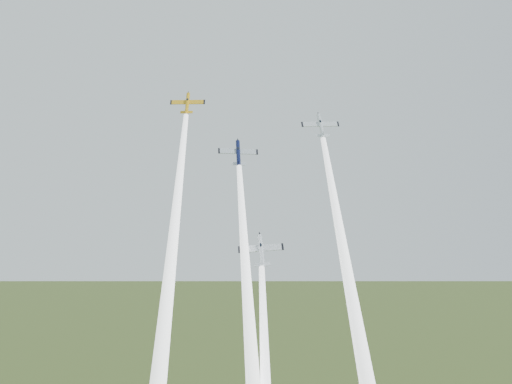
# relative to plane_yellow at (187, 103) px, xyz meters

# --- Properties ---
(plane_yellow) EXTENTS (7.00, 5.16, 6.13)m
(plane_yellow) POSITION_rel_plane_yellow_xyz_m (0.00, 0.00, 0.00)
(plane_yellow) COLOR gold
(smoke_trail_yellow) EXTENTS (6.12, 41.47, 58.09)m
(smoke_trail_yellow) POSITION_rel_plane_yellow_xyz_m (-1.69, -21.26, -30.87)
(smoke_trail_yellow) COLOR white
(plane_navy) EXTENTS (7.49, 5.46, 6.78)m
(plane_navy) POSITION_rel_plane_yellow_xyz_m (9.54, -5.48, -10.08)
(plane_navy) COLOR #0D143B
(smoke_trail_navy) EXTENTS (4.85, 39.49, 55.24)m
(smoke_trail_navy) POSITION_rel_plane_yellow_xyz_m (10.57, -25.80, -39.52)
(smoke_trail_navy) COLOR white
(plane_silver_right) EXTENTS (7.36, 5.19, 6.49)m
(plane_silver_right) POSITION_rel_plane_yellow_xyz_m (24.32, -8.24, -5.33)
(plane_silver_right) COLOR silver
(smoke_trail_silver_right) EXTENTS (5.27, 41.08, 57.53)m
(smoke_trail_silver_right) POSITION_rel_plane_yellow_xyz_m (25.57, -29.34, -35.92)
(smoke_trail_silver_right) COLOR white
(plane_silver_low) EXTENTS (7.95, 5.45, 7.37)m
(plane_silver_low) POSITION_rel_plane_yellow_xyz_m (12.96, -15.91, -27.44)
(plane_silver_low) COLOR silver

